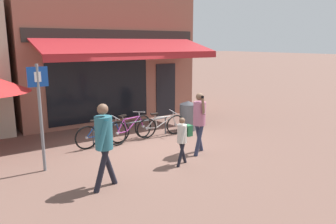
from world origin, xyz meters
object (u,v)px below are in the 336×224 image
bicycle_blue (103,134)px  litter_bin (188,115)px  bicycle_purple (131,129)px  bicycle_silver (161,126)px  pedestrian_child (183,135)px  pedestrian_second_adult (104,137)px  pedestrian_adult (199,116)px  parking_sign (40,107)px

bicycle_blue → litter_bin: (3.11, 0.09, 0.14)m
bicycle_purple → bicycle_silver: (1.04, -0.10, -0.03)m
bicycle_blue → litter_bin: litter_bin is taller
pedestrian_child → pedestrian_second_adult: size_ratio=0.67×
bicycle_purple → pedestrian_adult: 2.33m
pedestrian_child → pedestrian_second_adult: (-2.09, -0.18, 0.33)m
bicycle_purple → pedestrian_child: (0.15, -2.44, 0.36)m
pedestrian_child → parking_sign: size_ratio=0.48×
bicycle_blue → bicycle_silver: size_ratio=1.00×
bicycle_blue → parking_sign: parking_sign is taller
litter_bin → pedestrian_second_adult: bearing=-147.2°
pedestrian_second_adult → bicycle_purple: bearing=-125.1°
bicycle_blue → parking_sign: bearing=-153.6°
bicycle_blue → litter_bin: 3.11m
bicycle_silver → pedestrian_child: size_ratio=1.41×
bicycle_purple → litter_bin: (2.22, 0.08, 0.12)m
bicycle_blue → pedestrian_child: bearing=-67.4°
pedestrian_child → pedestrian_adult: bearing=-155.0°
bicycle_blue → bicycle_silver: bearing=-2.8°
bicycle_silver → litter_bin: litter_bin is taller
bicycle_silver → parking_sign: size_ratio=0.68×
bicycle_blue → bicycle_silver: 1.92m
bicycle_purple → pedestrian_child: pedestrian_child is taller
bicycle_purple → parking_sign: 3.12m
bicycle_silver → pedestrian_child: pedestrian_child is taller
pedestrian_second_adult → parking_sign: 1.88m
bicycle_purple → litter_bin: bearing=-14.3°
litter_bin → bicycle_blue: bearing=-178.3°
bicycle_silver → parking_sign: (-3.78, -0.87, 1.15)m
bicycle_blue → bicycle_purple: bearing=0.7°
bicycle_silver → parking_sign: bearing=-160.6°
pedestrian_adult → litter_bin: 2.47m
bicycle_silver → litter_bin: size_ratio=1.67×
bicycle_silver → pedestrian_second_adult: (-2.98, -2.52, 0.72)m
bicycle_blue → litter_bin: size_ratio=1.67×
bicycle_silver → bicycle_blue: bearing=-175.9°
pedestrian_adult → pedestrian_child: size_ratio=1.40×
pedestrian_adult → pedestrian_child: (-0.85, -0.43, -0.28)m
bicycle_blue → pedestrian_child: pedestrian_child is taller
bicycle_blue → pedestrian_adult: 2.82m
litter_bin → parking_sign: parking_sign is taller
bicycle_purple → pedestrian_second_adult: (-1.94, -2.61, 0.69)m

